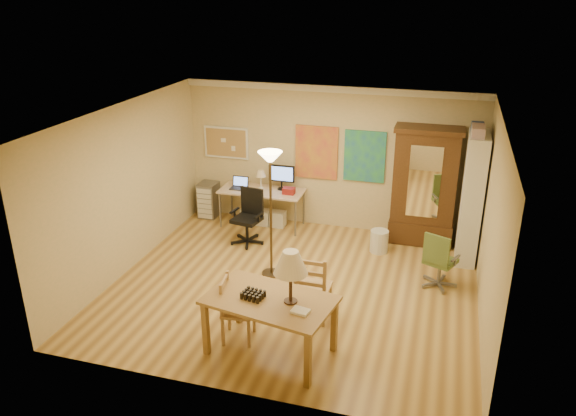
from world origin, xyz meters
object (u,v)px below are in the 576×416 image
(office_chair_black, at_px, (248,229))
(office_chair_green, at_px, (438,272))
(armoire, at_px, (424,194))
(bookshelf, at_px, (472,199))
(dining_table, at_px, (277,289))
(computer_desk, at_px, (264,204))

(office_chair_black, xyz_separation_m, office_chair_green, (3.36, -0.67, -0.02))
(armoire, height_order, bookshelf, bookshelf)
(dining_table, relative_size, computer_desk, 1.07)
(office_chair_black, bearing_deg, armoire, 17.10)
(office_chair_black, bearing_deg, bookshelf, 7.21)
(computer_desk, bearing_deg, dining_table, -69.08)
(office_chair_green, distance_m, bookshelf, 1.47)
(armoire, bearing_deg, dining_table, -111.00)
(computer_desk, bearing_deg, bookshelf, -5.47)
(dining_table, relative_size, office_chair_black, 1.71)
(computer_desk, bearing_deg, office_chair_green, -24.25)
(office_chair_black, height_order, bookshelf, bookshelf)
(office_chair_green, relative_size, bookshelf, 0.42)
(bookshelf, bearing_deg, armoire, 150.79)
(computer_desk, bearing_deg, armoire, 1.60)
(computer_desk, bearing_deg, office_chair_black, -92.01)
(dining_table, height_order, armoire, armoire)
(computer_desk, height_order, office_chair_black, computer_desk)
(bookshelf, bearing_deg, office_chair_black, -172.79)
(computer_desk, distance_m, office_chair_green, 3.66)
(computer_desk, relative_size, bookshelf, 0.73)
(dining_table, bearing_deg, computer_desk, 110.92)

